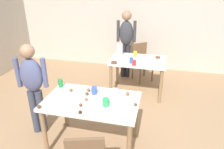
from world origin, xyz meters
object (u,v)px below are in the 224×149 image
chair_far_table (141,59)px  soda_can (60,83)px  dining_table_far (138,65)px  pitcher_far (120,51)px  person_girl_near (33,83)px  mixing_bowl (119,102)px  dining_table_near (92,106)px  person_adult_far (126,39)px

chair_far_table → soda_can: 2.39m
dining_table_far → pitcher_far: (-0.40, 0.09, 0.24)m
chair_far_table → person_girl_near: size_ratio=0.61×
soda_can → pitcher_far: (0.59, 1.53, 0.07)m
mixing_bowl → dining_table_far: bearing=88.6°
dining_table_far → person_girl_near: bearing=-129.6°
dining_table_far → pitcher_far: size_ratio=4.30×
person_girl_near → mixing_bowl: 1.30m
dining_table_near → pitcher_far: (0.02, 1.78, 0.23)m
person_girl_near → person_adult_far: person_adult_far is taller
chair_far_table → dining_table_near: bearing=-100.0°
dining_table_far → person_adult_far: person_adult_far is taller
soda_can → pitcher_far: size_ratio=0.48×
person_girl_near → person_adult_far: bearing=68.1°
mixing_bowl → pitcher_far: 1.83m
person_girl_near → pitcher_far: (0.93, 1.70, 0.02)m
dining_table_near → person_girl_near: person_girl_near is taller
mixing_bowl → soda_can: (-0.95, 0.27, 0.02)m
chair_far_table → pitcher_far: bearing=-122.9°
dining_table_near → pitcher_far: pitcher_far is taller
chair_far_table → soda_can: size_ratio=7.13×
person_adult_far → pitcher_far: (-0.02, -0.66, -0.09)m
person_girl_near → mixing_bowl: size_ratio=7.06×
dining_table_near → person_girl_near: bearing=175.1°
person_adult_far → soda_can: bearing=-105.6°
mixing_bowl → person_adult_far: bearing=97.9°
dining_table_near → pitcher_far: size_ratio=4.94×
dining_table_far → person_girl_near: size_ratio=0.76×
dining_table_near → mixing_bowl: size_ratio=6.20×
dining_table_near → person_adult_far: bearing=89.1°
dining_table_near → soda_can: bearing=155.9°
dining_table_near → person_adult_far: size_ratio=0.79×
person_girl_near → person_adult_far: size_ratio=0.90×
person_girl_near → chair_far_table: bearing=60.1°
dining_table_far → mixing_bowl: (-0.04, -1.70, 0.15)m
person_adult_far → pitcher_far: person_adult_far is taller
mixing_bowl → pitcher_far: size_ratio=0.80×
dining_table_far → chair_far_table: size_ratio=1.26×
person_girl_near → pitcher_far: size_ratio=5.63×
dining_table_near → soda_can: 0.64m
person_adult_far → mixing_bowl: person_adult_far is taller
person_girl_near → dining_table_near: bearing=-4.9°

